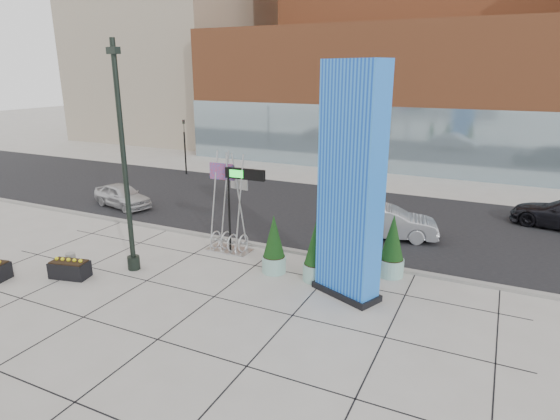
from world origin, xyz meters
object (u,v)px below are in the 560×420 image
at_px(overhead_street_sign, 242,181).
at_px(blue_pylon, 350,189).
at_px(concrete_bollard, 71,262).
at_px(car_silver_mid, 387,223).
at_px(lamp_post, 126,182).
at_px(car_white_west, 122,196).
at_px(public_art_sculpture, 229,226).

bearing_deg(overhead_street_sign, blue_pylon, -18.65).
bearing_deg(blue_pylon, overhead_street_sign, -173.57).
xyz_separation_m(concrete_bollard, car_silver_mid, (10.34, 9.06, 0.40)).
distance_m(lamp_post, car_white_west, 9.80).
bearing_deg(car_silver_mid, blue_pylon, 166.60).
relative_size(lamp_post, public_art_sculpture, 1.98).
bearing_deg(public_art_sculpture, concrete_bollard, -133.57).
bearing_deg(lamp_post, car_silver_mid, 44.08).
bearing_deg(car_white_west, lamp_post, -121.12).
relative_size(blue_pylon, overhead_street_sign, 2.10).
bearing_deg(car_silver_mid, car_white_west, 81.29).
height_order(blue_pylon, concrete_bollard, blue_pylon).
bearing_deg(lamp_post, car_white_west, 135.95).
distance_m(concrete_bollard, overhead_street_sign, 7.43).
bearing_deg(public_art_sculpture, blue_pylon, -15.42).
bearing_deg(concrete_bollard, car_silver_mid, 41.24).
bearing_deg(car_silver_mid, lamp_post, 119.95).
relative_size(blue_pylon, concrete_bollard, 11.13).
relative_size(public_art_sculpture, concrete_bollard, 6.15).
distance_m(lamp_post, overhead_street_sign, 4.49).
xyz_separation_m(blue_pylon, concrete_bollard, (-10.42, -2.69, -3.48)).
height_order(concrete_bollard, overhead_street_sign, overhead_street_sign).
xyz_separation_m(public_art_sculpture, car_white_west, (-9.11, 3.15, -0.48)).
distance_m(blue_pylon, public_art_sculpture, 6.72).
bearing_deg(blue_pylon, car_silver_mid, 114.69).
relative_size(overhead_street_sign, car_silver_mid, 0.82).
xyz_separation_m(overhead_street_sign, car_silver_mid, (5.01, 4.76, -2.48)).
xyz_separation_m(concrete_bollard, overhead_street_sign, (5.33, 4.30, 2.88)).
bearing_deg(overhead_street_sign, lamp_post, -136.28).
distance_m(blue_pylon, lamp_post, 8.42).
relative_size(lamp_post, overhead_street_sign, 2.30).
height_order(lamp_post, overhead_street_sign, lamp_post).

